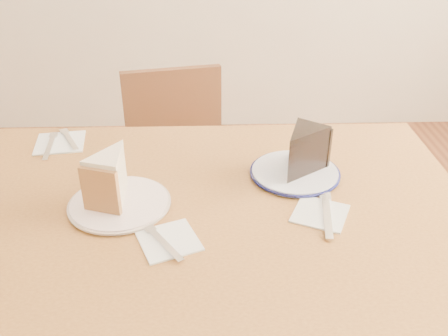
# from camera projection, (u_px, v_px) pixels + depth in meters

# --- Properties ---
(table) EXTENTS (1.20, 0.80, 0.75)m
(table) POSITION_uv_depth(u_px,v_px,m) (205.00, 238.00, 1.16)
(table) COLOR brown
(table) RESTS_ON ground
(chair_far) EXTENTS (0.48, 0.48, 0.82)m
(chair_far) POSITION_uv_depth(u_px,v_px,m) (181.00, 180.00, 1.76)
(chair_far) COLOR #3A1E11
(chair_far) RESTS_ON ground
(plate_cream) EXTENTS (0.22, 0.22, 0.01)m
(plate_cream) POSITION_uv_depth(u_px,v_px,m) (120.00, 204.00, 1.10)
(plate_cream) COLOR white
(plate_cream) RESTS_ON table
(plate_navy) EXTENTS (0.21, 0.21, 0.01)m
(plate_navy) POSITION_uv_depth(u_px,v_px,m) (295.00, 173.00, 1.22)
(plate_navy) COLOR white
(plate_navy) RESTS_ON table
(carrot_cake) EXTENTS (0.11, 0.13, 0.10)m
(carrot_cake) POSITION_uv_depth(u_px,v_px,m) (114.00, 177.00, 1.09)
(carrot_cake) COLOR beige
(carrot_cake) RESTS_ON plate_cream
(chocolate_cake) EXTENTS (0.15, 0.15, 0.10)m
(chocolate_cake) POSITION_uv_depth(u_px,v_px,m) (301.00, 155.00, 1.18)
(chocolate_cake) COLOR black
(chocolate_cake) RESTS_ON plate_navy
(napkin_cream) EXTENTS (0.14, 0.14, 0.00)m
(napkin_cream) POSITION_uv_depth(u_px,v_px,m) (169.00, 241.00, 0.99)
(napkin_cream) COLOR white
(napkin_cream) RESTS_ON table
(napkin_navy) EXTENTS (0.15, 0.15, 0.00)m
(napkin_navy) POSITION_uv_depth(u_px,v_px,m) (320.00, 213.00, 1.07)
(napkin_navy) COLOR white
(napkin_navy) RESTS_ON table
(napkin_spare) EXTENTS (0.14, 0.14, 0.00)m
(napkin_spare) POSITION_uv_depth(u_px,v_px,m) (60.00, 143.00, 1.36)
(napkin_spare) COLOR white
(napkin_spare) RESTS_ON table
(fork_cream) EXTENTS (0.09, 0.12, 0.00)m
(fork_cream) POSITION_uv_depth(u_px,v_px,m) (163.00, 242.00, 0.98)
(fork_cream) COLOR silver
(fork_cream) RESTS_ON napkin_cream
(knife_navy) EXTENTS (0.04, 0.17, 0.00)m
(knife_navy) POSITION_uv_depth(u_px,v_px,m) (327.00, 215.00, 1.06)
(knife_navy) COLOR silver
(knife_navy) RESTS_ON napkin_navy
(fork_spare) EXTENTS (0.08, 0.13, 0.00)m
(fork_spare) POSITION_uv_depth(u_px,v_px,m) (69.00, 139.00, 1.37)
(fork_spare) COLOR silver
(fork_spare) RESTS_ON napkin_spare
(knife_spare) EXTENTS (0.03, 0.16, 0.00)m
(knife_spare) POSITION_uv_depth(u_px,v_px,m) (50.00, 146.00, 1.34)
(knife_spare) COLOR silver
(knife_spare) RESTS_ON napkin_spare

